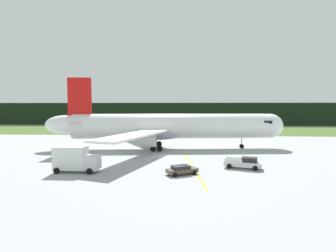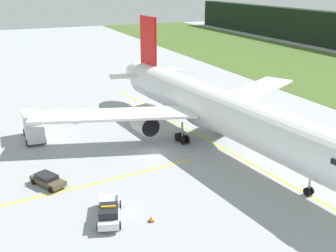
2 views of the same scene
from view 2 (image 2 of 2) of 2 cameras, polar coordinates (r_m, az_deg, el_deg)
name	(u,v)px [view 2 (image 2 of 2)]	position (r m, az deg, el deg)	size (l,w,h in m)	color
ground	(154,153)	(55.13, -1.99, -3.80)	(320.00, 320.00, 0.00)	#9A9EA0
taxiway_centerline_main	(216,144)	(58.40, 6.65, -2.54)	(69.91, 0.30, 0.01)	yellow
taxiway_centerline_spur	(98,183)	(48.19, -9.67, -7.68)	(26.20, 0.30, 0.01)	yellow
airliner	(215,109)	(57.10, 6.55, 2.28)	(54.32, 46.81, 16.04)	white
ops_pickup_truck	(109,211)	(40.77, -8.11, -11.55)	(5.94, 3.56, 1.94)	silver
catering_truck	(33,126)	(62.54, -18.07, 0.02)	(6.51, 2.76, 3.96)	silver
staff_car	(48,179)	(48.57, -16.24, -7.08)	(4.71, 3.63, 1.30)	brown
apron_cone	(151,219)	(40.43, -2.36, -12.62)	(0.51, 0.51, 0.64)	black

